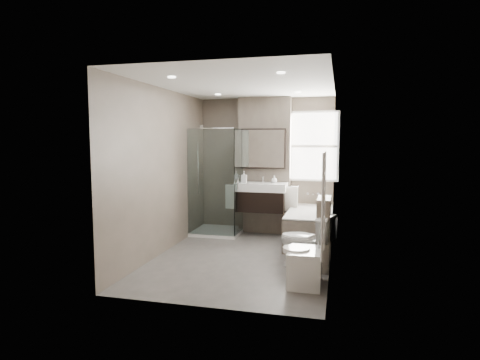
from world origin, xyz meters
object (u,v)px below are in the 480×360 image
(bidet, at_px, (305,266))
(vanity, at_px, (261,197))
(toilet, at_px, (306,241))
(bathtub, at_px, (310,225))

(bidet, bearing_deg, vanity, 112.98)
(toilet, height_order, bidet, toilet)
(bathtub, relative_size, toilet, 2.07)
(bathtub, height_order, bidet, bidet)
(bidet, bearing_deg, bathtub, 92.45)
(bathtub, distance_m, bidet, 2.07)
(vanity, xyz_separation_m, bidet, (1.01, -2.39, -0.50))
(bathtub, xyz_separation_m, toilet, (0.05, -1.38, 0.07))
(bathtub, bearing_deg, vanity, 160.63)
(bidet, bearing_deg, toilet, 93.62)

